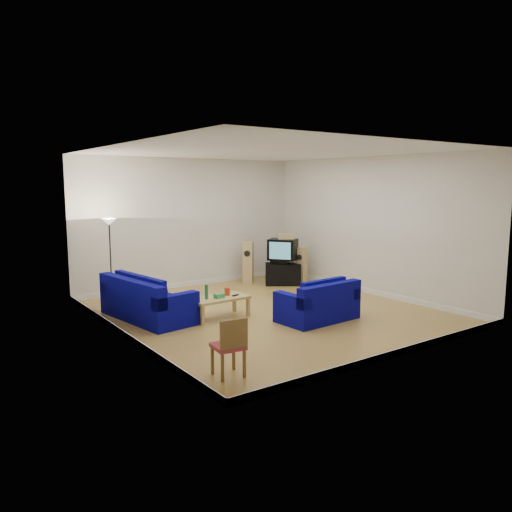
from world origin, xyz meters
TOP-DOWN VIEW (x-y plane):
  - room at (0.00, 0.00)m, footprint 6.01×6.51m
  - sofa_three_seat at (-2.22, 0.93)m, footprint 1.21×2.21m
  - sofa_loveseat at (0.42, -1.07)m, footprint 1.55×0.92m
  - coffee_table at (-1.04, 0.17)m, footprint 1.16×0.61m
  - bottle at (-1.31, 0.16)m, footprint 0.08×0.08m
  - tissue_box at (-1.07, 0.11)m, footprint 0.22×0.14m
  - red_canister at (-0.82, 0.22)m, footprint 0.14×0.14m
  - remote at (-0.71, 0.09)m, footprint 0.17×0.10m
  - tv_stand at (1.99, 2.00)m, footprint 1.02×0.92m
  - av_receiver at (1.93, 2.06)m, footprint 0.55×0.56m
  - television at (1.97, 2.00)m, footprint 0.81×0.86m
  - centre_speaker at (2.04, 1.95)m, footprint 0.44×0.36m
  - speaker_left at (1.38, 2.70)m, footprint 0.40×0.41m
  - speaker_right at (2.45, 1.82)m, footprint 0.36×0.33m
  - floor_lamp at (-2.34, 2.46)m, footprint 0.32×0.32m
  - dining_chair at (-2.46, -2.47)m, footprint 0.44×0.44m

SIDE VIEW (x-z plane):
  - tv_stand at x=1.99m, z-range 0.00..0.55m
  - sofa_loveseat at x=0.42m, z-range -0.09..0.66m
  - sofa_three_seat at x=-2.22m, z-range -0.10..0.71m
  - coffee_table at x=-1.04m, z-range 0.15..0.57m
  - remote at x=-0.71m, z-range 0.41..0.43m
  - tissue_box at x=-1.07m, z-range 0.41..0.50m
  - dining_chair at x=-2.46m, z-range 0.05..0.87m
  - speaker_right at x=2.45m, z-range 0.00..0.97m
  - red_canister at x=-0.82m, z-range 0.41..0.56m
  - speaker_left at x=1.38m, z-range 0.00..1.09m
  - bottle at x=-1.31m, z-range 0.41..0.69m
  - av_receiver at x=1.93m, z-range 0.55..0.65m
  - television at x=1.97m, z-range 0.65..1.18m
  - centre_speaker at x=2.04m, z-range 1.18..1.33m
  - floor_lamp at x=-2.34m, z-range 0.60..2.45m
  - room at x=0.00m, z-range -0.06..3.15m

